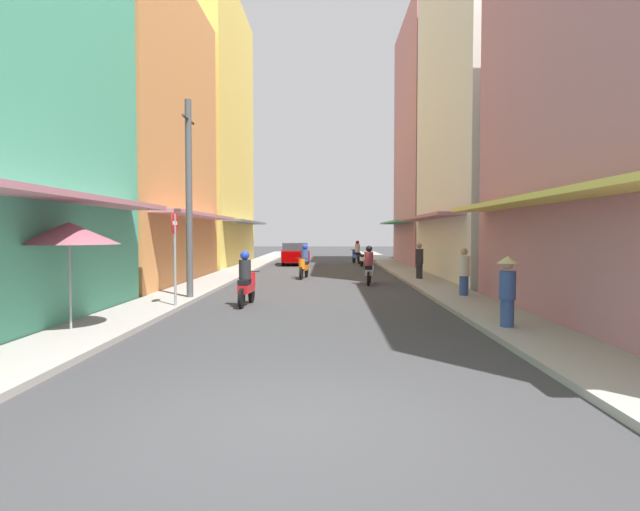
# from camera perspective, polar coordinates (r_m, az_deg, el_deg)

# --- Properties ---
(ground_plane) EXTENTS (110.93, 110.93, 0.00)m
(ground_plane) POSITION_cam_1_polar(r_m,az_deg,el_deg) (26.96, 0.07, -1.98)
(ground_plane) COLOR #38383A
(sidewalk_left) EXTENTS (1.74, 58.42, 0.12)m
(sidewalk_left) POSITION_cam_1_polar(r_m,az_deg,el_deg) (27.39, -9.34, -1.82)
(sidewalk_left) COLOR #9E9991
(sidewalk_left) RESTS_ON ground
(sidewalk_right) EXTENTS (1.74, 58.42, 0.12)m
(sidewalk_right) POSITION_cam_1_polar(r_m,az_deg,el_deg) (27.26, 9.53, -1.84)
(sidewalk_right) COLOR #9E9991
(sidewalk_right) RESTS_ON ground
(building_left_mid) EXTENTS (7.05, 10.88, 12.25)m
(building_left_mid) POSITION_cam_1_polar(r_m,az_deg,el_deg) (23.52, -21.41, 12.17)
(building_left_mid) COLOR #D88C4C
(building_left_mid) RESTS_ON ground
(building_left_far) EXTENTS (7.05, 12.65, 17.21)m
(building_left_far) POSITION_cam_1_polar(r_m,az_deg,el_deg) (35.67, -13.64, 12.90)
(building_left_far) COLOR #EFD159
(building_left_far) RESTS_ON ground
(building_right_mid) EXTENTS (7.05, 11.26, 14.98)m
(building_right_mid) POSITION_cam_1_polar(r_m,az_deg,el_deg) (25.80, 19.48, 14.40)
(building_right_mid) COLOR silver
(building_right_mid) RESTS_ON ground
(building_right_far) EXTENTS (7.05, 9.92, 16.12)m
(building_right_far) POSITION_cam_1_polar(r_m,az_deg,el_deg) (36.30, 13.85, 11.85)
(building_right_far) COLOR #B7727F
(building_right_far) RESTS_ON ground
(motorbike_white) EXTENTS (0.61, 1.79, 0.96)m
(motorbike_white) POSITION_cam_1_polar(r_m,az_deg,el_deg) (31.97, 4.85, -0.39)
(motorbike_white) COLOR black
(motorbike_white) RESTS_ON ground
(motorbike_orange) EXTENTS (0.57, 1.80, 1.58)m
(motorbike_orange) POSITION_cam_1_polar(r_m,az_deg,el_deg) (24.05, -1.75, -0.83)
(motorbike_orange) COLOR black
(motorbike_orange) RESTS_ON ground
(motorbike_silver) EXTENTS (0.55, 1.81, 1.58)m
(motorbike_silver) POSITION_cam_1_polar(r_m,az_deg,el_deg) (21.36, 5.37, -1.26)
(motorbike_silver) COLOR black
(motorbike_silver) RESTS_ON ground
(motorbike_blue) EXTENTS (0.66, 1.78, 1.58)m
(motorbike_blue) POSITION_cam_1_polar(r_m,az_deg,el_deg) (35.88, 4.00, 0.24)
(motorbike_blue) COLOR black
(motorbike_blue) RESTS_ON ground
(motorbike_red) EXTENTS (0.55, 1.81, 1.58)m
(motorbike_red) POSITION_cam_1_polar(r_m,az_deg,el_deg) (15.16, -8.01, -2.78)
(motorbike_red) COLOR black
(motorbike_red) RESTS_ON ground
(parked_car) EXTENTS (2.13, 4.25, 1.45)m
(parked_car) POSITION_cam_1_polar(r_m,az_deg,el_deg) (34.45, -2.79, 0.21)
(parked_car) COLOR #8C0000
(parked_car) RESTS_ON ground
(pedestrian_far) EXTENTS (0.34, 0.34, 1.65)m
(pedestrian_far) POSITION_cam_1_polar(r_m,az_deg,el_deg) (23.02, 10.75, -0.72)
(pedestrian_far) COLOR #262628
(pedestrian_far) RESTS_ON ground
(pedestrian_midway) EXTENTS (0.34, 0.34, 1.61)m
(pedestrian_midway) POSITION_cam_1_polar(r_m,az_deg,el_deg) (17.10, 15.38, -1.93)
(pedestrian_midway) COLOR #334C8C
(pedestrian_midway) RESTS_ON ground
(pedestrian_crossing) EXTENTS (0.44, 0.44, 1.61)m
(pedestrian_crossing) POSITION_cam_1_polar(r_m,az_deg,el_deg) (11.64, 19.70, -3.47)
(pedestrian_crossing) COLOR #334C8C
(pedestrian_crossing) RESTS_ON ground
(vendor_umbrella) EXTENTS (1.98, 1.98, 2.30)m
(vendor_umbrella) POSITION_cam_1_polar(r_m,az_deg,el_deg) (11.76, -25.62, 2.19)
(vendor_umbrella) COLOR #99999E
(vendor_umbrella) RESTS_ON ground
(utility_pole) EXTENTS (0.20, 1.20, 6.12)m
(utility_pole) POSITION_cam_1_polar(r_m,az_deg,el_deg) (16.54, -14.05, 6.03)
(utility_pole) COLOR #4C4C4F
(utility_pole) RESTS_ON ground
(street_sign_no_entry) EXTENTS (0.07, 0.60, 2.65)m
(street_sign_no_entry) POSITION_cam_1_polar(r_m,az_deg,el_deg) (14.67, -15.51, 0.95)
(street_sign_no_entry) COLOR gray
(street_sign_no_entry) RESTS_ON ground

